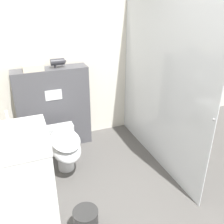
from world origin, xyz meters
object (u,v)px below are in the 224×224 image
(toilet, at_px, (65,147))
(sink_vanity, at_px, (19,180))
(hair_drier, at_px, (58,62))
(waste_bin, at_px, (86,224))

(toilet, relative_size, sink_vanity, 0.60)
(toilet, xyz_separation_m, sink_vanity, (-0.55, -0.64, 0.17))
(hair_drier, bearing_deg, waste_bin, -95.45)
(waste_bin, bearing_deg, toilet, 87.73)
(toilet, relative_size, waste_bin, 2.16)
(sink_vanity, relative_size, hair_drier, 5.58)
(sink_vanity, relative_size, waste_bin, 3.62)
(hair_drier, height_order, waste_bin, hair_drier)
(toilet, height_order, sink_vanity, sink_vanity)
(toilet, distance_m, sink_vanity, 0.86)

